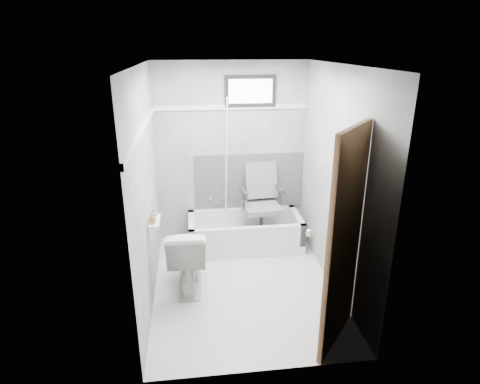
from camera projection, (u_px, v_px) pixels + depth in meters
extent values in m
plane|color=white|center=(244.00, 284.00, 4.58)|extent=(2.60, 2.60, 0.00)
plane|color=silver|center=(245.00, 65.00, 3.75)|extent=(2.60, 2.60, 0.00)
cube|color=slate|center=(231.00, 154.00, 5.38)|extent=(2.00, 0.02, 2.40)
cube|color=slate|center=(268.00, 243.00, 2.96)|extent=(2.00, 0.02, 2.40)
cube|color=slate|center=(146.00, 190.00, 4.05)|extent=(0.02, 2.60, 2.40)
cube|color=slate|center=(337.00, 182.00, 4.28)|extent=(0.02, 2.60, 2.40)
imported|color=silver|center=(188.00, 257.00, 4.43)|extent=(0.45, 0.78, 0.75)
cube|color=#4C4C4F|center=(250.00, 181.00, 5.53)|extent=(1.50, 0.02, 0.78)
cube|color=white|center=(231.00, 107.00, 5.15)|extent=(2.00, 0.02, 0.06)
cube|color=white|center=(142.00, 129.00, 3.84)|extent=(0.02, 2.60, 0.06)
cylinder|color=white|center=(226.00, 170.00, 5.19)|extent=(0.02, 0.47, 1.90)
cube|color=white|center=(155.00, 221.00, 4.05)|extent=(0.10, 0.32, 0.02)
imported|color=#967F4B|center=(153.00, 218.00, 3.95)|extent=(0.07, 0.07, 0.11)
imported|color=slate|center=(154.00, 213.00, 4.09)|extent=(0.09, 0.09, 0.08)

